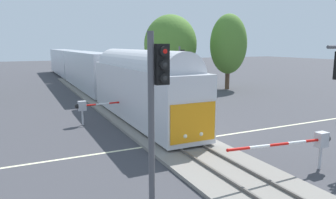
{
  "coord_description": "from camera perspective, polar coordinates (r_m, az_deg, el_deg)",
  "views": [
    {
      "loc": [
        -8.34,
        -16.27,
        5.81
      ],
      "look_at": [
        1.16,
        3.5,
        2.0
      ],
      "focal_mm": 33.56,
      "sensor_mm": 36.0,
      "label": 1
    }
  ],
  "objects": [
    {
      "name": "ground_plane",
      "position": [
        19.19,
        1.43,
        -7.78
      ],
      "size": [
        220.0,
        220.0,
        0.0
      ],
      "primitive_type": "plane",
      "color": "#3D3D42"
    },
    {
      "name": "crossing_gate_near",
      "position": [
        15.97,
        24.58,
        -7.02
      ],
      "size": [
        5.98,
        0.4,
        1.8
      ],
      "color": "#B7B7BC",
      "rests_on": "ground"
    },
    {
      "name": "railway_track",
      "position": [
        19.16,
        1.43,
        -7.51
      ],
      "size": [
        4.4,
        80.0,
        0.32
      ],
      "color": "gray",
      "rests_on": "ground"
    },
    {
      "name": "maple_right_background",
      "position": [
        42.41,
        10.91,
        9.83
      ],
      "size": [
        4.8,
        4.8,
        9.83
      ],
      "color": "#4C3828",
      "rests_on": "ground"
    },
    {
      "name": "crossing_gate_far",
      "position": [
        23.78,
        -13.93,
        -1.14
      ],
      "size": [
        5.58,
        0.4,
        1.8
      ],
      "color": "#B7B7BC",
      "rests_on": "ground"
    },
    {
      "name": "traffic_signal_near_left",
      "position": [
        7.84,
        -2.15,
        -2.77
      ],
      "size": [
        0.53,
        0.38,
        6.15
      ],
      "color": "#4C4C51",
      "rests_on": "ground"
    },
    {
      "name": "traffic_signal_far_side",
      "position": [
        28.96,
        2.34,
        5.9
      ],
      "size": [
        0.53,
        0.38,
        5.7
      ],
      "color": "#4C4C51",
      "rests_on": "ground"
    },
    {
      "name": "oak_far_right",
      "position": [
        41.33,
        0.45,
        9.96
      ],
      "size": [
        6.83,
        6.83,
        9.69
      ],
      "color": "brown",
      "rests_on": "ground"
    },
    {
      "name": "road_centre_stripe",
      "position": [
        19.19,
        1.43,
        -7.77
      ],
      "size": [
        44.0,
        0.2,
        0.01
      ],
      "color": "beige",
      "rests_on": "ground"
    },
    {
      "name": "commuter_train",
      "position": [
        43.14,
        -14.51,
        5.45
      ],
      "size": [
        3.04,
        59.73,
        5.16
      ],
      "color": "silver",
      "rests_on": "railway_track"
    }
  ]
}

